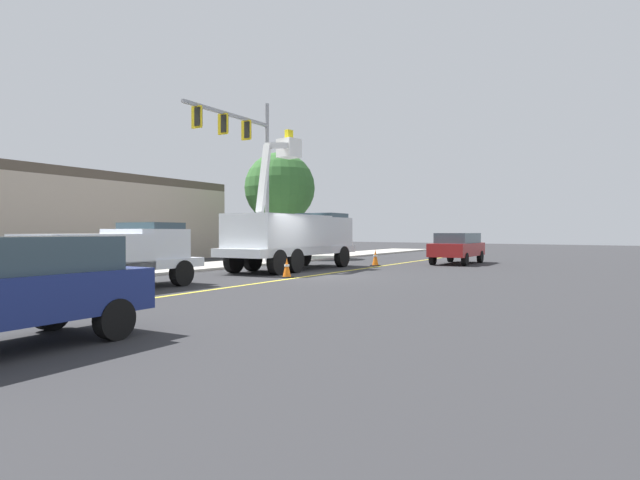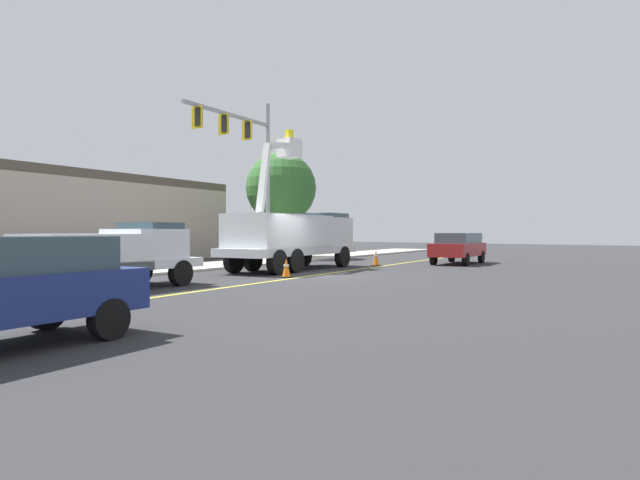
{
  "view_description": "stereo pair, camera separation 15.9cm",
  "coord_description": "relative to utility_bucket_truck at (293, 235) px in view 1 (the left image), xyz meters",
  "views": [
    {
      "loc": [
        -16.48,
        -13.62,
        1.76
      ],
      "look_at": [
        1.55,
        1.01,
        1.4
      ],
      "focal_mm": 29.79,
      "sensor_mm": 36.0,
      "label": 1
    },
    {
      "loc": [
        -16.38,
        -13.75,
        1.76
      ],
      "look_at": [
        1.55,
        1.01,
        1.4
      ],
      "focal_mm": 29.79,
      "sensor_mm": 36.0,
      "label": 2
    }
  ],
  "objects": [
    {
      "name": "ground",
      "position": [
        -1.91,
        -2.9,
        -1.61
      ],
      "size": [
        120.0,
        120.0,
        0.0
      ],
      "primitive_type": "plane",
      "color": "#2D2D30"
    },
    {
      "name": "sidewalk_far_side",
      "position": [
        -3.02,
        4.12,
        -1.55
      ],
      "size": [
        59.83,
        12.9,
        0.12
      ],
      "primitive_type": "cube",
      "rotation": [
        0.0,
        0.0,
        0.16
      ],
      "color": "#B2ADA3",
      "rests_on": "ground"
    },
    {
      "name": "lane_centre_stripe",
      "position": [
        -1.91,
        -2.9,
        -1.6
      ],
      "size": [
        49.41,
        7.95,
        0.01
      ],
      "primitive_type": "cube",
      "rotation": [
        0.0,
        0.0,
        0.16
      ],
      "color": "yellow",
      "rests_on": "ground"
    },
    {
      "name": "utility_bucket_truck",
      "position": [
        0.0,
        0.0,
        0.0
      ],
      "size": [
        8.49,
        3.75,
        6.75
      ],
      "color": "silver",
      "rests_on": "ground"
    },
    {
      "name": "service_pickup_truck",
      "position": [
        -9.9,
        -1.58,
        -0.49
      ],
      "size": [
        5.86,
        2.95,
        2.06
      ],
      "color": "white",
      "rests_on": "ground"
    },
    {
      "name": "passing_minivan",
      "position": [
        9.01,
        -4.03,
        -0.64
      ],
      "size": [
        5.04,
        2.62,
        1.69
      ],
      "color": "maroon",
      "rests_on": "ground"
    },
    {
      "name": "traffic_cone_leading",
      "position": [
        -11.41,
        -3.76,
        -1.23
      ],
      "size": [
        0.4,
        0.4,
        0.76
      ],
      "color": "black",
      "rests_on": "ground"
    },
    {
      "name": "traffic_cone_mid_front",
      "position": [
        -3.42,
        -2.73,
        -1.24
      ],
      "size": [
        0.4,
        0.4,
        0.75
      ],
      "color": "black",
      "rests_on": "ground"
    },
    {
      "name": "traffic_cone_mid_rear",
      "position": [
        4.66,
        -1.5,
        -1.19
      ],
      "size": [
        0.4,
        0.4,
        0.85
      ],
      "color": "black",
      "rests_on": "ground"
    },
    {
      "name": "traffic_signal_mast",
      "position": [
        0.33,
        3.62,
        4.3
      ],
      "size": [
        6.39,
        1.24,
        8.73
      ],
      "color": "gray",
      "rests_on": "ground"
    },
    {
      "name": "commercial_building_backdrop",
      "position": [
        -7.25,
        14.04,
        0.93
      ],
      "size": [
        27.1,
        11.94,
        5.08
      ],
      "color": "#A89989",
      "rests_on": "ground"
    },
    {
      "name": "street_tree_right",
      "position": [
        7.16,
        7.63,
        3.05
      ],
      "size": [
        4.65,
        4.65,
        6.99
      ],
      "color": "brown",
      "rests_on": "ground"
    }
  ]
}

